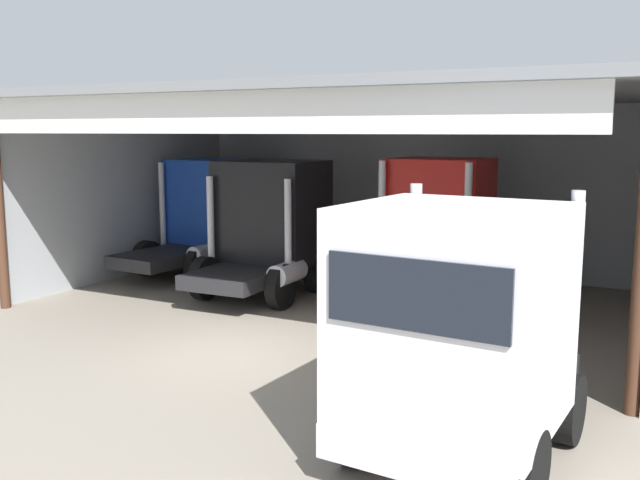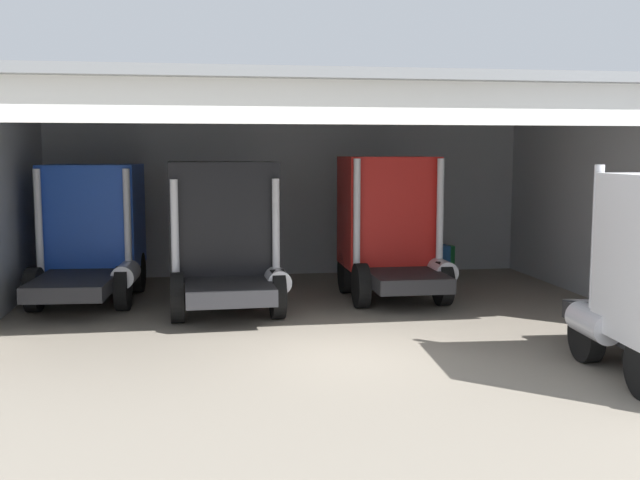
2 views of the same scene
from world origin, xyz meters
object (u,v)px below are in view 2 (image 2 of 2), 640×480
truck_black_left_bay (224,232)px  tool_cart (433,261)px  truck_red_center_left_bay (390,225)px  oil_drum (446,260)px  truck_blue_yard_outside (92,230)px

truck_black_left_bay → tool_cart: (6.49, 3.63, -1.41)m
truck_red_center_left_bay → tool_cart: truck_red_center_left_bay is taller
oil_drum → tool_cart: (-0.54, -0.46, 0.04)m
truck_red_center_left_bay → truck_black_left_bay: bearing=-168.4°
truck_red_center_left_bay → tool_cart: size_ratio=4.25×
truck_blue_yard_outside → oil_drum: bearing=15.7°
truck_black_left_bay → tool_cart: size_ratio=4.41×
truck_blue_yard_outside → truck_red_center_left_bay: bearing=-3.5°
tool_cart → truck_red_center_left_bay: bearing=-127.0°
oil_drum → tool_cart: size_ratio=0.91×
truck_blue_yard_outside → truck_black_left_bay: (3.39, -1.86, 0.09)m
truck_blue_yard_outside → oil_drum: (10.43, 2.23, -1.37)m
truck_black_left_bay → oil_drum: truck_black_left_bay is taller
oil_drum → truck_black_left_bay: bearing=-149.9°
truck_black_left_bay → truck_red_center_left_bay: (4.42, 0.88, 0.02)m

